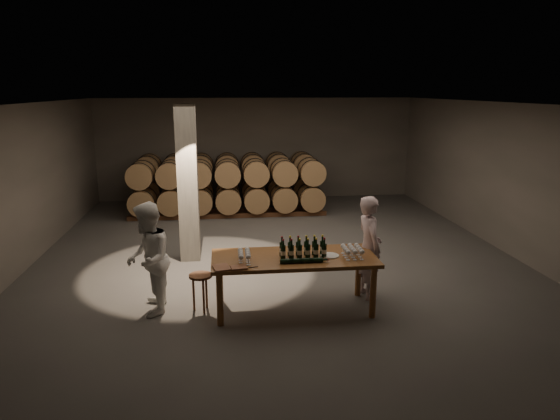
{
  "coord_description": "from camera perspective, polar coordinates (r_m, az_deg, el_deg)",
  "views": [
    {
      "loc": [
        -1.07,
        -9.91,
        3.49
      ],
      "look_at": [
        0.04,
        -0.21,
        1.1
      ],
      "focal_mm": 32.0,
      "sensor_mm": 36.0,
      "label": 1
    }
  ],
  "objects": [
    {
      "name": "room",
      "position": [
        10.31,
        -10.49,
        2.96
      ],
      "size": [
        12.0,
        12.0,
        12.0
      ],
      "color": "#504D4B",
      "rests_on": "ground"
    },
    {
      "name": "tasting_table",
      "position": [
        7.96,
        1.61,
        -6.04
      ],
      "size": [
        2.6,
        1.1,
        0.9
      ],
      "color": "brown",
      "rests_on": "ground"
    },
    {
      "name": "barrel_stack_back",
      "position": [
        15.35,
        -6.04,
        3.68
      ],
      "size": [
        5.48,
        0.95,
        1.57
      ],
      "color": "#55311D",
      "rests_on": "ground"
    },
    {
      "name": "barrel_stack_front",
      "position": [
        13.97,
        -5.97,
        2.68
      ],
      "size": [
        5.48,
        0.95,
        1.57
      ],
      "color": "#55311D",
      "rests_on": "ground"
    },
    {
      "name": "bottle_cluster",
      "position": [
        7.89,
        2.64,
        -4.54
      ],
      "size": [
        0.73,
        0.23,
        0.32
      ],
      "color": "black",
      "rests_on": "tasting_table"
    },
    {
      "name": "lying_bottles",
      "position": [
        7.64,
        2.54,
        -5.79
      ],
      "size": [
        0.75,
        0.08,
        0.08
      ],
      "color": "black",
      "rests_on": "tasting_table"
    },
    {
      "name": "glass_cluster_left",
      "position": [
        7.68,
        -4.11,
        -5.03
      ],
      "size": [
        0.19,
        0.41,
        0.17
      ],
      "color": "silver",
      "rests_on": "tasting_table"
    },
    {
      "name": "glass_cluster_right",
      "position": [
        7.97,
        8.27,
        -4.45
      ],
      "size": [
        0.3,
        0.41,
        0.17
      ],
      "color": "silver",
      "rests_on": "tasting_table"
    },
    {
      "name": "plate",
      "position": [
        7.98,
        5.71,
        -5.2
      ],
      "size": [
        0.3,
        0.3,
        0.02
      ],
      "primitive_type": "cylinder",
      "color": "silver",
      "rests_on": "tasting_table"
    },
    {
      "name": "notebook_near",
      "position": [
        7.43,
        -4.73,
        -6.57
      ],
      "size": [
        0.26,
        0.22,
        0.03
      ],
      "primitive_type": "cube",
      "rotation": [
        0.0,
        0.0,
        0.16
      ],
      "color": "brown",
      "rests_on": "tasting_table"
    },
    {
      "name": "notebook_corner",
      "position": [
        7.47,
        -6.71,
        -6.55
      ],
      "size": [
        0.29,
        0.34,
        0.03
      ],
      "primitive_type": "cube",
      "rotation": [
        0.0,
        0.0,
        0.22
      ],
      "color": "brown",
      "rests_on": "tasting_table"
    },
    {
      "name": "pen",
      "position": [
        7.47,
        -3.08,
        -6.54
      ],
      "size": [
        0.15,
        0.05,
        0.01
      ],
      "primitive_type": "cylinder",
      "rotation": [
        0.0,
        1.57,
        0.29
      ],
      "color": "black",
      "rests_on": "tasting_table"
    },
    {
      "name": "stool",
      "position": [
        8.12,
        -9.05,
        -8.03
      ],
      "size": [
        0.37,
        0.37,
        0.62
      ],
      "rotation": [
        0.0,
        0.0,
        0.35
      ],
      "color": "#55311D",
      "rests_on": "ground"
    },
    {
      "name": "person_man",
      "position": [
        8.56,
        10.15,
        -4.21
      ],
      "size": [
        0.49,
        0.68,
        1.77
      ],
      "primitive_type": "imported",
      "rotation": [
        0.0,
        0.0,
        1.67
      ],
      "color": "beige",
      "rests_on": "ground"
    },
    {
      "name": "person_woman",
      "position": [
        8.08,
        -14.85,
        -5.44
      ],
      "size": [
        0.73,
        0.91,
        1.8
      ],
      "primitive_type": "imported",
      "rotation": [
        0.0,
        0.0,
        -1.51
      ],
      "color": "white",
      "rests_on": "ground"
    }
  ]
}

